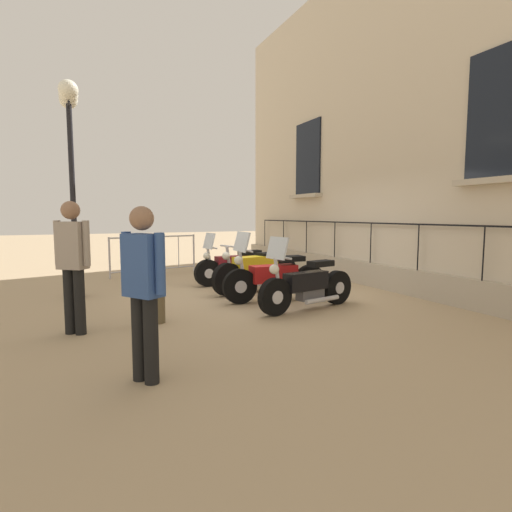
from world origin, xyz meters
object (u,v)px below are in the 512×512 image
motorcycle_maroon (236,267)px  lamppost (70,139)px  pedestrian_walking (73,259)px  motorcycle_black (307,286)px  motorcycle_red (275,278)px  crowd_barrier (154,254)px  bollard (157,287)px  pedestrian_standing (144,284)px  motorcycle_yellow (257,271)px

motorcycle_maroon → lamppost: 4.30m
pedestrian_walking → motorcycle_black: bearing=178.6°
motorcycle_red → motorcycle_black: motorcycle_red is taller
pedestrian_walking → motorcycle_maroon: bearing=-141.0°
crowd_barrier → pedestrian_walking: 5.47m
motorcycle_black → motorcycle_red: bearing=-79.1°
motorcycle_red → bollard: (2.30, 0.66, 0.10)m
bollard → pedestrian_walking: size_ratio=0.60×
crowd_barrier → pedestrian_walking: size_ratio=1.33×
motorcycle_maroon → motorcycle_black: size_ratio=1.03×
motorcycle_red → motorcycle_black: size_ratio=1.03×
bollard → crowd_barrier: bearing=-100.1°
motorcycle_red → lamppost: size_ratio=0.52×
motorcycle_maroon → crowd_barrier: 2.71m
motorcycle_maroon → motorcycle_black: bearing=92.6°
motorcycle_black → pedestrian_standing: pedestrian_standing is taller
crowd_barrier → bollard: bollard is taller
bollard → pedestrian_standing: pedestrian_standing is taller
motorcycle_maroon → pedestrian_walking: 4.48m
motorcycle_yellow → bollard: bollard is taller
motorcycle_black → pedestrian_walking: (3.58, -0.09, 0.61)m
pedestrian_standing → crowd_barrier: bearing=-101.1°
motorcycle_yellow → pedestrian_standing: size_ratio=1.29×
motorcycle_red → pedestrian_walking: size_ratio=1.17×
motorcycle_black → bollard: 2.48m
motorcycle_maroon → bollard: motorcycle_maroon is taller
motorcycle_red → pedestrian_standing: (2.81, 2.78, 0.51)m
motorcycle_maroon → pedestrian_standing: pedestrian_standing is taller
motorcycle_yellow → bollard: (2.39, 1.64, 0.10)m
motorcycle_black → bollard: (2.47, -0.21, 0.13)m
bollard → motorcycle_black: bearing=175.2°
pedestrian_walking → pedestrian_standing: bearing=106.7°
motorcycle_maroon → motorcycle_red: 2.01m
bollard → lamppost: bearing=-67.6°
lamppost → pedestrian_walking: 3.36m
motorcycle_red → motorcycle_yellow: bearing=-95.1°
pedestrian_walking → bollard: bearing=-173.8°
crowd_barrier → motorcycle_yellow: bearing=114.4°
bollard → motorcycle_red: bearing=-164.0°
bollard → pedestrian_walking: pedestrian_walking is taller
motorcycle_yellow → motorcycle_black: motorcycle_black is taller
motorcycle_yellow → pedestrian_walking: size_ratio=1.21×
lamppost → bollard: 3.74m
motorcycle_black → crowd_barrier: motorcycle_black is taller
motorcycle_yellow → motorcycle_red: 0.99m
motorcycle_black → pedestrian_standing: bearing=32.6°
bollard → motorcycle_yellow: bearing=-145.5°
motorcycle_maroon → motorcycle_yellow: size_ratio=0.96×
motorcycle_yellow → motorcycle_black: size_ratio=1.07×
lamppost → crowd_barrier: size_ratio=1.70×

